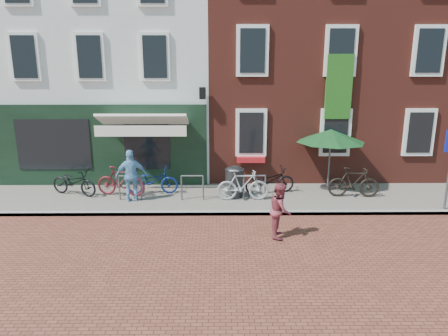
{
  "coord_description": "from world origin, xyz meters",
  "views": [
    {
      "loc": [
        -0.6,
        -11.53,
        4.43
      ],
      "look_at": [
        -0.49,
        0.12,
        1.44
      ],
      "focal_mm": 33.11,
      "sensor_mm": 36.0,
      "label": 1
    }
  ],
  "objects_px": {
    "boy": "(280,210)",
    "parasol": "(331,133)",
    "bicycle_4": "(270,180)",
    "bicycle_2": "(152,181)",
    "cafe_person": "(131,176)",
    "bicycle_0": "(74,182)",
    "bicycle_3": "(243,185)",
    "bicycle_1": "(121,181)",
    "litter_bin": "(234,180)",
    "bicycle_5": "(354,182)"
  },
  "relations": [
    {
      "from": "boy",
      "to": "parasol",
      "type": "bearing_deg",
      "value": -23.06
    },
    {
      "from": "bicycle_4",
      "to": "bicycle_2",
      "type": "bearing_deg",
      "value": 77.91
    },
    {
      "from": "cafe_person",
      "to": "bicycle_0",
      "type": "bearing_deg",
      "value": -30.24
    },
    {
      "from": "cafe_person",
      "to": "bicycle_3",
      "type": "bearing_deg",
      "value": 167.16
    },
    {
      "from": "boy",
      "to": "bicycle_1",
      "type": "xyz_separation_m",
      "value": [
        -4.85,
        3.14,
        -0.12
      ]
    },
    {
      "from": "bicycle_2",
      "to": "bicycle_3",
      "type": "xyz_separation_m",
      "value": [
        3.02,
        -0.72,
        0.05
      ]
    },
    {
      "from": "bicycle_2",
      "to": "litter_bin",
      "type": "bearing_deg",
      "value": -98.18
    },
    {
      "from": "boy",
      "to": "cafe_person",
      "type": "distance_m",
      "value": 5.1
    },
    {
      "from": "litter_bin",
      "to": "cafe_person",
      "type": "relative_size",
      "value": 0.66
    },
    {
      "from": "parasol",
      "to": "bicycle_5",
      "type": "xyz_separation_m",
      "value": [
        0.59,
        -0.96,
        -1.46
      ]
    },
    {
      "from": "bicycle_0",
      "to": "bicycle_4",
      "type": "xyz_separation_m",
      "value": [
        6.56,
        0.14,
        0.0
      ]
    },
    {
      "from": "bicycle_1",
      "to": "bicycle_3",
      "type": "relative_size",
      "value": 1.0
    },
    {
      "from": "parasol",
      "to": "bicycle_3",
      "type": "height_order",
      "value": "parasol"
    },
    {
      "from": "parasol",
      "to": "bicycle_3",
      "type": "relative_size",
      "value": 1.42
    },
    {
      "from": "cafe_person",
      "to": "bicycle_3",
      "type": "distance_m",
      "value": 3.57
    },
    {
      "from": "bicycle_2",
      "to": "cafe_person",
      "type": "bearing_deg",
      "value": 144.07
    },
    {
      "from": "parasol",
      "to": "bicycle_1",
      "type": "distance_m",
      "value": 7.29
    },
    {
      "from": "bicycle_1",
      "to": "bicycle_5",
      "type": "relative_size",
      "value": 1.0
    },
    {
      "from": "litter_bin",
      "to": "bicycle_4",
      "type": "distance_m",
      "value": 1.26
    },
    {
      "from": "cafe_person",
      "to": "boy",
      "type": "bearing_deg",
      "value": 135.71
    },
    {
      "from": "bicycle_0",
      "to": "bicycle_4",
      "type": "height_order",
      "value": "same"
    },
    {
      "from": "boy",
      "to": "bicycle_2",
      "type": "relative_size",
      "value": 0.84
    },
    {
      "from": "boy",
      "to": "cafe_person",
      "type": "xyz_separation_m",
      "value": [
        -4.37,
        2.6,
        0.21
      ]
    },
    {
      "from": "cafe_person",
      "to": "bicycle_4",
      "type": "relative_size",
      "value": 0.97
    },
    {
      "from": "boy",
      "to": "bicycle_4",
      "type": "bearing_deg",
      "value": 4.78
    },
    {
      "from": "bicycle_3",
      "to": "bicycle_5",
      "type": "relative_size",
      "value": 1.0
    },
    {
      "from": "boy",
      "to": "bicycle_2",
      "type": "xyz_separation_m",
      "value": [
        -3.85,
        3.37,
        -0.17
      ]
    },
    {
      "from": "bicycle_3",
      "to": "cafe_person",
      "type": "bearing_deg",
      "value": 89.77
    },
    {
      "from": "bicycle_5",
      "to": "bicycle_2",
      "type": "bearing_deg",
      "value": 90.02
    },
    {
      "from": "bicycle_3",
      "to": "bicycle_4",
      "type": "xyz_separation_m",
      "value": [
        0.95,
        0.72,
        -0.05
      ]
    },
    {
      "from": "bicycle_3",
      "to": "bicycle_5",
      "type": "xyz_separation_m",
      "value": [
        3.66,
        0.28,
        0.0
      ]
    },
    {
      "from": "boy",
      "to": "bicycle_1",
      "type": "distance_m",
      "value": 5.78
    },
    {
      "from": "litter_bin",
      "to": "bicycle_3",
      "type": "bearing_deg",
      "value": -56.93
    },
    {
      "from": "litter_bin",
      "to": "cafe_person",
      "type": "distance_m",
      "value": 3.33
    },
    {
      "from": "parasol",
      "to": "bicycle_4",
      "type": "distance_m",
      "value": 2.66
    },
    {
      "from": "bicycle_1",
      "to": "bicycle_2",
      "type": "height_order",
      "value": "bicycle_1"
    },
    {
      "from": "boy",
      "to": "bicycle_5",
      "type": "xyz_separation_m",
      "value": [
        2.84,
        2.93,
        -0.12
      ]
    },
    {
      "from": "boy",
      "to": "bicycle_4",
      "type": "distance_m",
      "value": 3.38
    },
    {
      "from": "parasol",
      "to": "bicycle_4",
      "type": "height_order",
      "value": "parasol"
    },
    {
      "from": "parasol",
      "to": "boy",
      "type": "xyz_separation_m",
      "value": [
        -2.25,
        -3.89,
        -1.34
      ]
    },
    {
      "from": "bicycle_4",
      "to": "bicycle_0",
      "type": "bearing_deg",
      "value": 79.22
    },
    {
      "from": "boy",
      "to": "cafe_person",
      "type": "height_order",
      "value": "cafe_person"
    },
    {
      "from": "bicycle_4",
      "to": "bicycle_5",
      "type": "distance_m",
      "value": 2.75
    },
    {
      "from": "parasol",
      "to": "bicycle_1",
      "type": "height_order",
      "value": "parasol"
    },
    {
      "from": "bicycle_1",
      "to": "bicycle_5",
      "type": "height_order",
      "value": "same"
    },
    {
      "from": "bicycle_1",
      "to": "bicycle_4",
      "type": "xyz_separation_m",
      "value": [
        4.98,
        0.23,
        -0.05
      ]
    },
    {
      "from": "litter_bin",
      "to": "bicycle_2",
      "type": "relative_size",
      "value": 0.64
    },
    {
      "from": "boy",
      "to": "cafe_person",
      "type": "bearing_deg",
      "value": 66.16
    },
    {
      "from": "bicycle_0",
      "to": "bicycle_2",
      "type": "xyz_separation_m",
      "value": [
        2.59,
        0.15,
        0.0
      ]
    },
    {
      "from": "bicycle_3",
      "to": "bicycle_2",
      "type": "bearing_deg",
      "value": 75.61
    }
  ]
}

